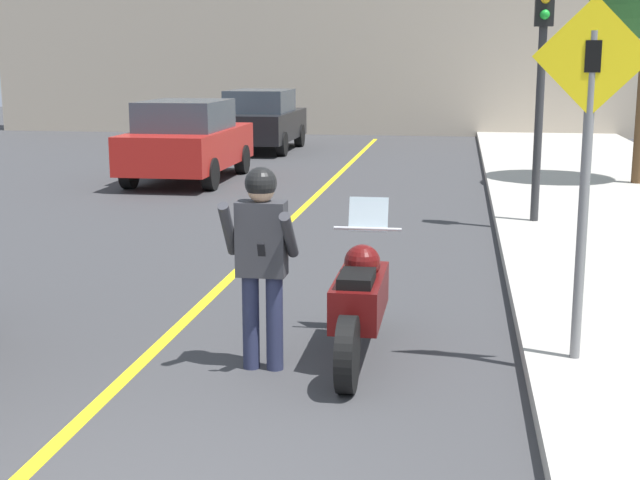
# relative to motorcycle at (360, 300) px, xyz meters

# --- Properties ---
(road_center_line) EXTENTS (0.12, 36.00, 0.01)m
(road_center_line) POSITION_rel_motorcycle_xyz_m (-1.81, 2.94, -0.50)
(road_center_line) COLOR yellow
(road_center_line) RESTS_ON ground
(building_backdrop) EXTENTS (28.00, 1.20, 7.39)m
(building_backdrop) POSITION_rel_motorcycle_xyz_m (-1.21, 22.94, 3.20)
(building_backdrop) COLOR #B2A38E
(building_backdrop) RESTS_ON ground
(motorcycle) EXTENTS (0.62, 2.33, 1.29)m
(motorcycle) POSITION_rel_motorcycle_xyz_m (0.00, 0.00, 0.00)
(motorcycle) COLOR black
(motorcycle) RESTS_ON ground
(person_biker) EXTENTS (0.59, 0.47, 1.69)m
(person_biker) POSITION_rel_motorcycle_xyz_m (-0.76, -0.47, 0.53)
(person_biker) COLOR #282D4C
(person_biker) RESTS_ON ground
(crossing_sign) EXTENTS (0.91, 0.08, 2.85)m
(crossing_sign) POSITION_rel_motorcycle_xyz_m (1.78, -0.23, 1.37)
(crossing_sign) COLOR slate
(crossing_sign) RESTS_ON sidewalk_curb
(traffic_light) EXTENTS (0.26, 0.30, 3.59)m
(traffic_light) POSITION_rel_motorcycle_xyz_m (1.95, 6.06, 2.15)
(traffic_light) COLOR #2D2D30
(traffic_light) RESTS_ON sidewalk_curb
(parked_car_red) EXTENTS (1.88, 4.20, 1.68)m
(parked_car_red) POSITION_rel_motorcycle_xyz_m (-4.79, 10.57, 0.36)
(parked_car_red) COLOR black
(parked_car_red) RESTS_ON ground
(parked_car_black) EXTENTS (1.88, 4.20, 1.68)m
(parked_car_black) POSITION_rel_motorcycle_xyz_m (-4.61, 16.83, 0.36)
(parked_car_black) COLOR black
(parked_car_black) RESTS_ON ground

